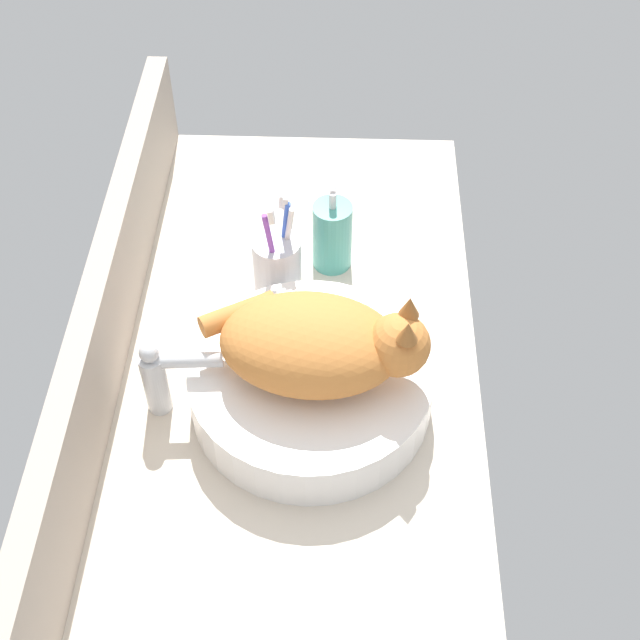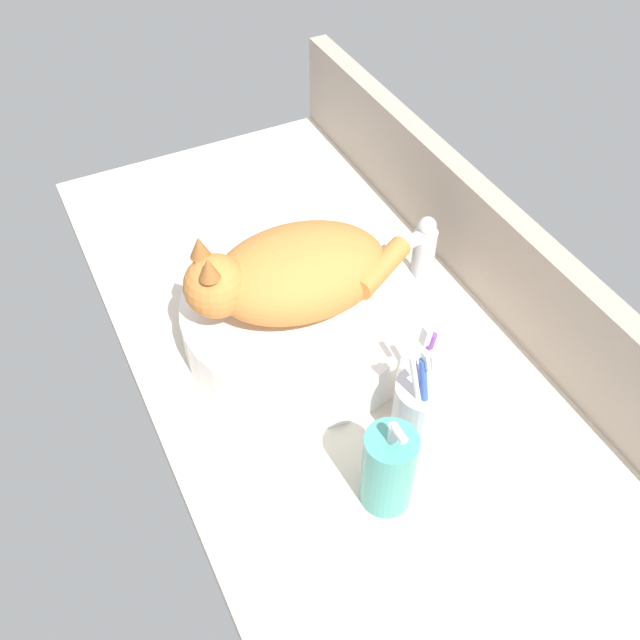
{
  "view_description": "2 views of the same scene",
  "coord_description": "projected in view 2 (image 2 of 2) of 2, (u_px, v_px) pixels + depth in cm",
  "views": [
    {
      "loc": [
        -81.78,
        -7.59,
        105.88
      ],
      "look_at": [
        3.91,
        -4.6,
        9.3
      ],
      "focal_mm": 50.0,
      "sensor_mm": 36.0,
      "label": 1
    },
    {
      "loc": [
        62.29,
        -33.48,
        80.18
      ],
      "look_at": [
        2.96,
        -3.87,
        10.07
      ],
      "focal_mm": 40.0,
      "sensor_mm": 36.0,
      "label": 2
    }
  ],
  "objects": [
    {
      "name": "cat",
      "position": [
        291.0,
        273.0,
        0.98
      ],
      "size": [
        19.04,
        32.07,
        14.0
      ],
      "color": "orange",
      "rests_on": "sink_basin"
    },
    {
      "name": "toothbrush_cup",
      "position": [
        422.0,
        410.0,
        0.92
      ],
      "size": [
        7.78,
        7.78,
        18.73
      ],
      "color": "silver",
      "rests_on": "ground_plane"
    },
    {
      "name": "soap_dispenser",
      "position": [
        388.0,
        469.0,
        0.85
      ],
      "size": [
        6.48,
        6.48,
        15.58
      ],
      "color": "teal",
      "rests_on": "ground_plane"
    },
    {
      "name": "faucet",
      "position": [
        418.0,
        253.0,
        1.1
      ],
      "size": [
        3.61,
        11.85,
        13.6
      ],
      "color": "silver",
      "rests_on": "ground_plane"
    },
    {
      "name": "ground_plane",
      "position": [
        334.0,
        354.0,
        1.08
      ],
      "size": [
        119.14,
        57.2,
        4.0
      ],
      "primitive_type": "cube",
      "color": "beige"
    },
    {
      "name": "sink_basin",
      "position": [
        301.0,
        318.0,
        1.05
      ],
      "size": [
        34.98,
        34.98,
        7.61
      ],
      "primitive_type": "cylinder",
      "color": "white",
      "rests_on": "ground_plane"
    },
    {
      "name": "backsplash_panel",
      "position": [
        491.0,
        249.0,
        1.09
      ],
      "size": [
        119.14,
        3.6,
        17.25
      ],
      "primitive_type": "cube",
      "color": "#AD9E8E",
      "rests_on": "ground_plane"
    }
  ]
}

